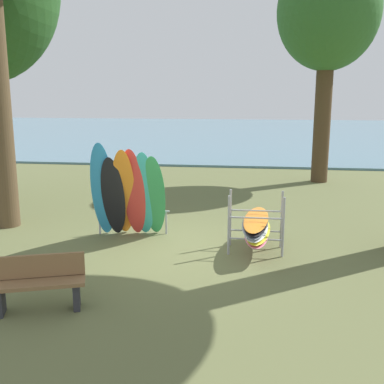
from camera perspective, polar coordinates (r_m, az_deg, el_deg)
The scene contains 6 objects.
ground_plane at distance 10.18m, azimuth -2.92°, elevation -6.84°, with size 80.00×80.00×0.00m, color #60663D.
lake_water at distance 38.74m, azimuth 4.98°, elevation 7.25°, with size 80.00×36.00×0.10m, color slate.
tree_far_left_back at distance 18.12m, azimuth 16.29°, elevation 20.08°, with size 3.58×3.58×8.13m.
leaning_board_pile at distance 10.69m, azimuth -7.80°, elevation -0.28°, with size 1.76×1.13×2.26m.
board_storage_rack at distance 9.93m, azimuth 7.82°, elevation -4.10°, with size 1.15×2.13×1.25m.
park_bench at distance 7.67m, azimuth -18.22°, elevation -10.38°, with size 1.46×0.85×0.85m.
Camera 1 is at (1.78, -9.47, 3.31)m, focal length 43.74 mm.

